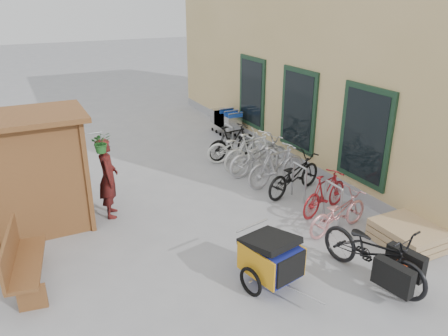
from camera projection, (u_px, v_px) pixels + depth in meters
name	position (u px, v px, depth m)	size (l,w,h in m)	color
ground	(235.00, 247.00, 8.36)	(80.00, 80.00, 0.00)	#97979A
building	(355.00, 28.00, 13.46)	(6.07, 13.00, 7.00)	tan
kiosk	(28.00, 157.00, 8.48)	(2.49, 1.65, 2.40)	brown
bike_rack	(272.00, 162.00, 11.10)	(0.05, 5.35, 0.86)	#A5A8AD
pallet_stack	(408.00, 235.00, 8.35)	(1.00, 1.20, 0.40)	tan
bench	(21.00, 261.00, 7.02)	(0.72, 1.64, 1.01)	brown
shopping_carts	(226.00, 119.00, 14.70)	(0.53, 1.46, 0.95)	silver
child_trailer	(271.00, 257.00, 7.12)	(1.03, 1.63, 0.94)	navy
cargo_bike	(375.00, 253.00, 7.23)	(1.06, 2.10, 1.05)	black
person_kiosk	(108.00, 178.00, 9.24)	(0.64, 0.42, 1.75)	maroon
bike_0	(338.00, 212.00, 8.77)	(0.56, 1.60, 0.84)	#D68A8D
bike_1	(325.00, 193.00, 9.51)	(0.44, 1.56, 0.94)	maroon
bike_2	(294.00, 175.00, 10.44)	(0.64, 1.83, 0.96)	black
bike_3	(277.00, 165.00, 10.86)	(0.50, 1.76, 1.06)	#BCBBC0
bike_4	(259.00, 155.00, 11.60)	(0.66, 1.91, 1.00)	#BCBBC0
bike_5	(252.00, 151.00, 11.79)	(0.51, 1.79, 1.08)	white
bike_6	(238.00, 147.00, 12.38)	(0.62, 1.77, 0.93)	white
bike_7	(232.00, 142.00, 12.64)	(0.48, 1.68, 1.01)	black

